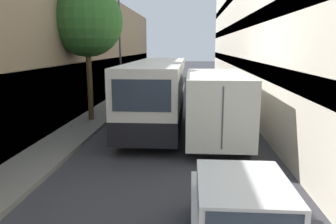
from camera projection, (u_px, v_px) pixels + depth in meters
name	position (u px, v px, depth m)	size (l,w,h in m)	color
ground_plane	(173.00, 129.00, 15.88)	(150.00, 150.00, 0.00)	#38383D
sidewalk_left	(84.00, 126.00, 16.17)	(1.83, 60.00, 0.16)	gray
building_left_shopfront	(40.00, 56.00, 15.64)	(2.40, 60.00, 7.63)	#847056
building_right_apartment	(291.00, 7.00, 14.42)	(2.40, 60.00, 11.36)	beige
car_hatchback	(242.00, 221.00, 6.02)	(1.89, 3.94, 1.53)	silver
bus	(158.00, 92.00, 16.54)	(2.51, 10.93, 3.18)	silver
box_truck	(214.00, 101.00, 14.34)	(2.39, 7.96, 2.86)	silver
panel_van	(163.00, 82.00, 27.33)	(1.82, 4.75, 1.87)	navy
street_lamp	(119.00, 28.00, 20.71)	(0.36, 0.80, 7.12)	#38383D
street_tree_left	(87.00, 21.00, 16.31)	(3.58, 3.58, 6.82)	#4C3823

